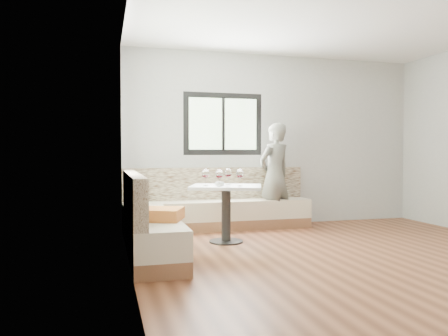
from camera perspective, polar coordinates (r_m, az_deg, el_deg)
The scene contains 9 objects.
room at distance 5.13m, azimuth 16.08°, elevation 4.44°, with size 5.01×5.01×2.81m.
banquette at distance 6.09m, azimuth -4.26°, elevation -6.07°, with size 2.90×2.80×0.95m.
table at distance 5.79m, azimuth 0.28°, elevation -4.16°, with size 1.10×0.98×0.76m.
person at distance 6.96m, azimuth 6.65°, elevation -0.96°, with size 0.60×0.40×1.66m, color slate.
olive_ramekin at distance 5.77m, azimuth -0.59°, elevation -2.05°, with size 0.11×0.11×0.05m.
wine_glass_a at distance 5.65m, azimuth -2.43°, elevation -0.81°, with size 0.10×0.10×0.22m.
wine_glass_b at distance 5.56m, azimuth -0.61°, elevation -0.85°, with size 0.10×0.10×0.22m.
wine_glass_c at distance 5.63m, azimuth 2.09°, elevation -0.82°, with size 0.10×0.10×0.22m.
wine_glass_d at distance 5.85m, azimuth 0.54°, elevation -0.71°, with size 0.10×0.10×0.22m.
Camera 1 is at (-2.74, -4.29, 1.19)m, focal length 35.00 mm.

